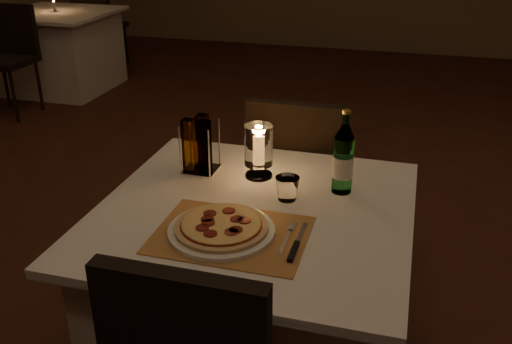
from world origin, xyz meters
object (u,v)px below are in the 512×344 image
(neighbor_table_left, at_px, (61,51))
(water_bottle, at_px, (343,160))
(pizza, at_px, (221,226))
(tumbler, at_px, (287,188))
(plate, at_px, (222,231))
(hurricane_candle, at_px, (259,147))
(chair_far, at_px, (298,172))
(main_table, at_px, (254,300))

(neighbor_table_left, bearing_deg, water_bottle, -43.89)
(pizza, relative_size, tumbler, 3.49)
(neighbor_table_left, bearing_deg, plate, -50.24)
(pizza, bearing_deg, plate, 146.28)
(water_bottle, height_order, hurricane_candle, water_bottle)
(water_bottle, xyz_separation_m, neighbor_table_left, (-3.09, 2.97, -0.48))
(plate, height_order, water_bottle, water_bottle)
(chair_far, height_order, pizza, chair_far)
(water_bottle, bearing_deg, pizza, -128.79)
(main_table, distance_m, tumbler, 0.42)
(main_table, height_order, plate, plate)
(chair_far, relative_size, plate, 2.81)
(pizza, xyz_separation_m, neighbor_table_left, (-2.79, 3.35, -0.39))
(tumbler, distance_m, hurricane_candle, 0.21)
(water_bottle, bearing_deg, tumbler, -146.97)
(chair_far, bearing_deg, water_bottle, -63.95)
(chair_far, height_order, hurricane_candle, hurricane_candle)
(main_table, distance_m, hurricane_candle, 0.54)
(main_table, bearing_deg, water_bottle, 37.90)
(tumbler, distance_m, water_bottle, 0.21)
(main_table, distance_m, neighbor_table_left, 4.25)
(plate, xyz_separation_m, hurricane_candle, (-0.00, 0.41, 0.10))
(plate, distance_m, pizza, 0.02)
(tumbler, relative_size, water_bottle, 0.28)
(plate, bearing_deg, main_table, 74.48)
(main_table, distance_m, water_bottle, 0.58)
(main_table, relative_size, pizza, 3.57)
(chair_far, height_order, water_bottle, water_bottle)
(chair_far, bearing_deg, pizza, -93.20)
(main_table, xyz_separation_m, chair_far, (-0.00, 0.71, 0.18))
(plate, bearing_deg, water_bottle, 51.21)
(water_bottle, relative_size, hurricane_candle, 1.49)
(chair_far, xyz_separation_m, tumbler, (0.09, -0.62, 0.23))
(main_table, xyz_separation_m, plate, (-0.05, -0.18, 0.38))
(main_table, bearing_deg, hurricane_candle, 102.32)
(hurricane_candle, relative_size, neighbor_table_left, 0.20)
(tumbler, relative_size, hurricane_candle, 0.41)
(main_table, bearing_deg, pizza, -105.51)
(tumbler, relative_size, neighbor_table_left, 0.08)
(hurricane_candle, bearing_deg, neighbor_table_left, 133.51)
(pizza, bearing_deg, water_bottle, 51.21)
(main_table, xyz_separation_m, water_bottle, (0.25, 0.20, 0.48))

